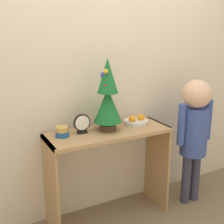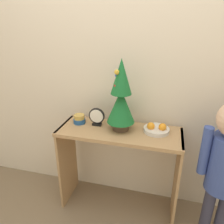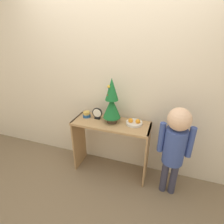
# 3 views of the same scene
# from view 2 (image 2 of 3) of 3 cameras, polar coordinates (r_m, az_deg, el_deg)

# --- Properties ---
(ground_plane) EXTENTS (12.00, 12.00, 0.00)m
(ground_plane) POSITION_cam_2_polar(r_m,az_deg,el_deg) (2.16, 0.35, -26.40)
(ground_plane) COLOR #7A664C
(back_wall) EXTENTS (7.00, 0.05, 2.50)m
(back_wall) POSITION_cam_2_polar(r_m,az_deg,el_deg) (1.87, 3.79, 10.95)
(back_wall) COLOR beige
(back_wall) RESTS_ON ground_plane
(console_table) EXTENTS (1.02, 0.39, 0.80)m
(console_table) POSITION_cam_2_polar(r_m,az_deg,el_deg) (1.91, 1.86, -10.23)
(console_table) COLOR tan
(console_table) RESTS_ON ground_plane
(mini_tree) EXTENTS (0.23, 0.23, 0.58)m
(mini_tree) POSITION_cam_2_polar(r_m,az_deg,el_deg) (1.71, 2.37, 3.92)
(mini_tree) COLOR #4C3828
(mini_tree) RESTS_ON console_table
(fruit_bowl) EXTENTS (0.21, 0.21, 0.08)m
(fruit_bowl) POSITION_cam_2_polar(r_m,az_deg,el_deg) (1.80, 11.53, -4.38)
(fruit_bowl) COLOR silver
(fruit_bowl) RESTS_ON console_table
(singing_bowl) EXTENTS (0.10, 0.10, 0.08)m
(singing_bowl) POSITION_cam_2_polar(r_m,az_deg,el_deg) (1.93, -8.53, -1.84)
(singing_bowl) COLOR #235189
(singing_bowl) RESTS_ON console_table
(desk_clock) EXTENTS (0.14, 0.04, 0.16)m
(desk_clock) POSITION_cam_2_polar(r_m,az_deg,el_deg) (1.86, -4.01, -1.31)
(desk_clock) COLOR black
(desk_clock) RESTS_ON console_table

